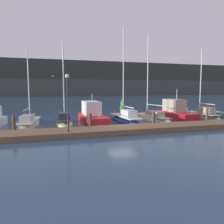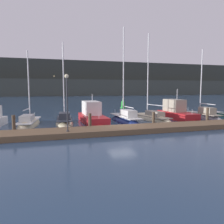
# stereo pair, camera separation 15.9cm
# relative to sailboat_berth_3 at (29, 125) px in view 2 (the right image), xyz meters

# --- Properties ---
(ground_plane) EXTENTS (400.00, 400.00, 0.00)m
(ground_plane) POSITION_rel_sailboat_berth_3_xyz_m (8.79, -4.08, -0.10)
(ground_plane) COLOR navy
(dock) EXTENTS (38.93, 2.80, 0.45)m
(dock) POSITION_rel_sailboat_berth_3_xyz_m (8.79, -5.98, 0.13)
(dock) COLOR brown
(dock) RESTS_ON ground
(mooring_pile_1) EXTENTS (0.28, 0.28, 1.62)m
(mooring_pile_1) POSITION_rel_sailboat_berth_3_xyz_m (-0.84, -4.33, 0.71)
(mooring_pile_1) COLOR #4C3D2D
(mooring_pile_1) RESTS_ON ground
(mooring_pile_2) EXTENTS (0.28, 0.28, 1.56)m
(mooring_pile_2) POSITION_rel_sailboat_berth_3_xyz_m (5.58, -4.33, 0.68)
(mooring_pile_2) COLOR #4C3D2D
(mooring_pile_2) RESTS_ON ground
(mooring_pile_3) EXTENTS (0.28, 0.28, 1.51)m
(mooring_pile_3) POSITION_rel_sailboat_berth_3_xyz_m (12.00, -4.33, 0.65)
(mooring_pile_3) COLOR #4C3D2D
(mooring_pile_3) RESTS_ON ground
(mooring_pile_4) EXTENTS (0.28, 0.28, 1.76)m
(mooring_pile_4) POSITION_rel_sailboat_berth_3_xyz_m (18.42, -4.33, 0.78)
(mooring_pile_4) COLOR #4C3D2D
(mooring_pile_4) RESTS_ON ground
(sailboat_berth_3) EXTENTS (2.65, 6.96, 8.50)m
(sailboat_berth_3) POSITION_rel_sailboat_berth_3_xyz_m (0.00, 0.00, 0.00)
(sailboat_berth_3) COLOR beige
(sailboat_berth_3) RESTS_ON ground
(sailboat_berth_4) EXTENTS (2.24, 6.22, 9.35)m
(sailboat_berth_4) POSITION_rel_sailboat_berth_3_xyz_m (3.58, -0.27, 0.04)
(sailboat_berth_4) COLOR beige
(sailboat_berth_4) RESTS_ON ground
(motorboat_berth_5) EXTENTS (2.58, 7.46, 3.69)m
(motorboat_berth_5) POSITION_rel_sailboat_berth_3_xyz_m (6.81, 0.71, 0.37)
(motorboat_berth_5) COLOR red
(motorboat_berth_5) RESTS_ON ground
(sailboat_berth_6) EXTENTS (2.22, 7.38, 11.28)m
(sailboat_berth_6) POSITION_rel_sailboat_berth_3_xyz_m (10.35, -0.72, 0.08)
(sailboat_berth_6) COLOR navy
(sailboat_berth_6) RESTS_ON ground
(sailboat_berth_7) EXTENTS (3.21, 7.78, 11.20)m
(sailboat_berth_7) POSITION_rel_sailboat_berth_3_xyz_m (13.97, 0.30, 0.00)
(sailboat_berth_7) COLOR beige
(sailboat_berth_7) RESTS_ON ground
(motorboat_berth_8) EXTENTS (2.63, 6.73, 4.32)m
(motorboat_berth_8) POSITION_rel_sailboat_berth_3_xyz_m (17.47, 0.07, 0.37)
(motorboat_berth_8) COLOR red
(motorboat_berth_8) RESTS_ON ground
(sailboat_berth_9) EXTENTS (1.69, 6.63, 9.60)m
(sailboat_berth_9) POSITION_rel_sailboat_berth_3_xyz_m (20.99, -0.48, 0.04)
(sailboat_berth_9) COLOR gray
(sailboat_berth_9) RESTS_ON ground
(channel_buoy) EXTENTS (1.06, 1.06, 1.88)m
(channel_buoy) POSITION_rel_sailboat_berth_3_xyz_m (16.21, 16.94, 0.59)
(channel_buoy) COLOR green
(channel_buoy) RESTS_ON ground
(dock_lamppost) EXTENTS (0.32, 0.32, 4.47)m
(dock_lamppost) POSITION_rel_sailboat_berth_3_xyz_m (3.38, -6.59, 3.30)
(dock_lamppost) COLOR #2D2D33
(dock_lamppost) RESTS_ON dock
(hillside_backdrop) EXTENTS (240.00, 23.00, 18.79)m
(hillside_backdrop) POSITION_rel_sailboat_berth_3_xyz_m (12.83, 100.66, 8.55)
(hillside_backdrop) COLOR #333833
(hillside_backdrop) RESTS_ON ground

